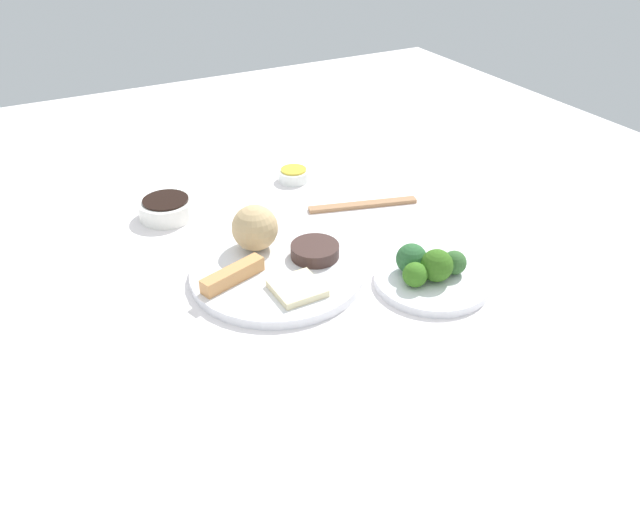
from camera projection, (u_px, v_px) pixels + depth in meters
The scene contains 16 objects.
tabletop at pixel (268, 269), 1.10m from camera, with size 2.20×2.20×0.02m, color white.
main_plate at pixel (276, 272), 1.06m from camera, with size 0.29×0.29×0.02m, color white.
rice_scoop at pixel (255, 228), 1.09m from camera, with size 0.08×0.08×0.08m, color tan.
spring_roll at pixel (233, 275), 1.02m from camera, with size 0.12×0.02×0.02m, color tan.
crab_rangoon_wonton at pixel (297, 288), 1.00m from camera, with size 0.08×0.08×0.01m, color beige.
stir_fry_heap at pixel (315, 251), 1.08m from camera, with size 0.08×0.08×0.02m, color #3D2824.
broccoli_plate at pixel (432, 280), 1.04m from camera, with size 0.19×0.19×0.01m, color white.
broccoli_floret_0 at pixel (437, 266), 1.02m from camera, with size 0.05×0.05×0.05m, color #34661B.
broccoli_floret_1 at pixel (454, 263), 1.04m from camera, with size 0.04×0.04×0.04m, color #34602D.
broccoli_floret_2 at pixel (411, 259), 1.04m from camera, with size 0.05×0.05×0.05m, color #2C6032.
broccoli_floret_3 at pixel (415, 275), 1.01m from camera, with size 0.04×0.04×0.04m, color #39731E.
soy_sauce_bowl at pixel (167, 209), 1.23m from camera, with size 0.11×0.11×0.04m, color white.
soy_sauce_bowl_liquid at pixel (165, 200), 1.22m from camera, with size 0.09×0.09×0.00m, color black.
sauce_ramekin_hot_mustard at pixel (294, 176), 1.38m from camera, with size 0.07×0.07×0.02m, color white.
sauce_ramekin_hot_mustard_liquid at pixel (294, 170), 1.37m from camera, with size 0.06×0.06×0.00m, color gold.
chopsticks_pair at pixel (363, 205), 1.28m from camera, with size 0.22×0.02×0.01m, color #A5764F.
Camera 1 is at (0.86, -0.35, 0.62)m, focal length 35.39 mm.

